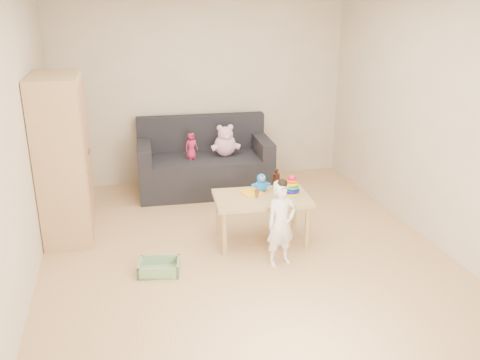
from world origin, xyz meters
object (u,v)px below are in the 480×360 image
object	(u,v)px
sofa	(205,174)
play_table	(261,219)
wardrobe	(63,157)
toddler	(281,225)

from	to	relation	value
sofa	play_table	xyz separation A→B (m)	(0.32, -1.65, 0.01)
wardrobe	toddler	xyz separation A→B (m)	(2.04, -1.22, -0.46)
sofa	play_table	distance (m)	1.68
wardrobe	sofa	world-z (taller)	wardrobe
wardrobe	play_table	distance (m)	2.20
sofa	toddler	distance (m)	2.20
wardrobe	play_table	size ratio (longest dim) A/B	1.77
toddler	sofa	bearing A→B (deg)	85.63
sofa	play_table	world-z (taller)	play_table
sofa	toddler	xyz separation A→B (m)	(0.37, -2.16, 0.17)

